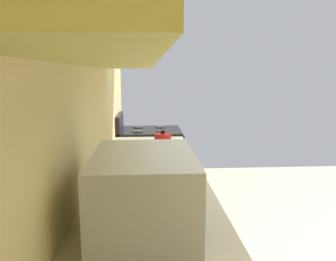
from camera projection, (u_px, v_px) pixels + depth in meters
wall_back at (79, 106)px, 1.78m from camera, size 4.23×0.12×2.61m
oven_range at (150, 172)px, 3.50m from camera, size 0.58×0.66×1.07m
microwave at (145, 192)px, 1.25m from camera, size 0.53×0.38×0.29m
bowl at (168, 174)px, 1.88m from camera, size 0.14×0.14×0.05m
kettle at (163, 144)px, 2.43m from camera, size 0.17×0.12×0.18m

